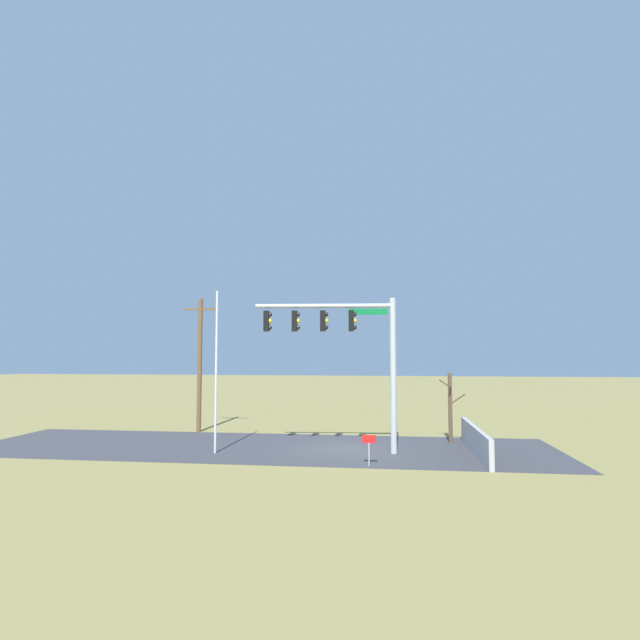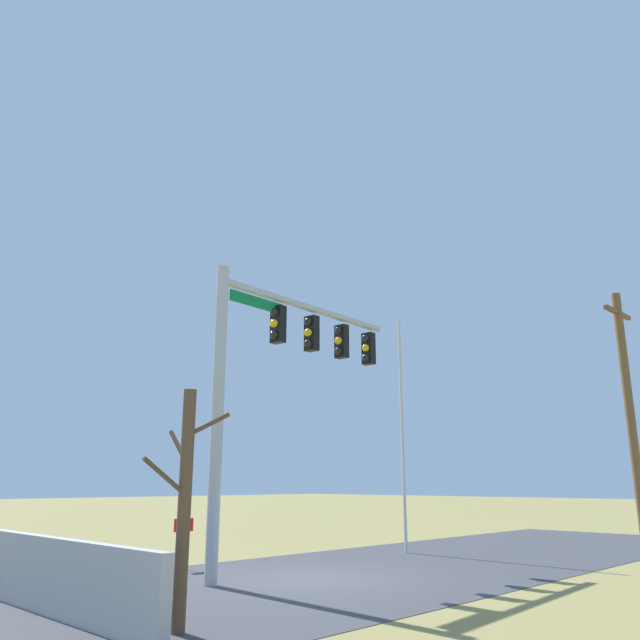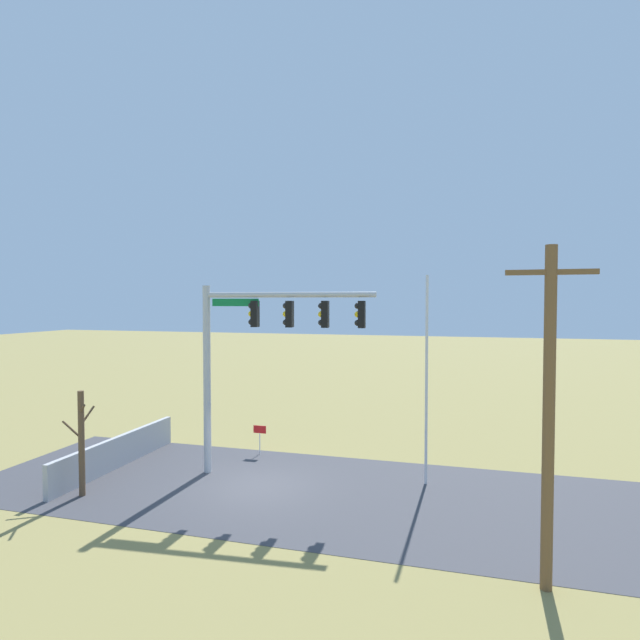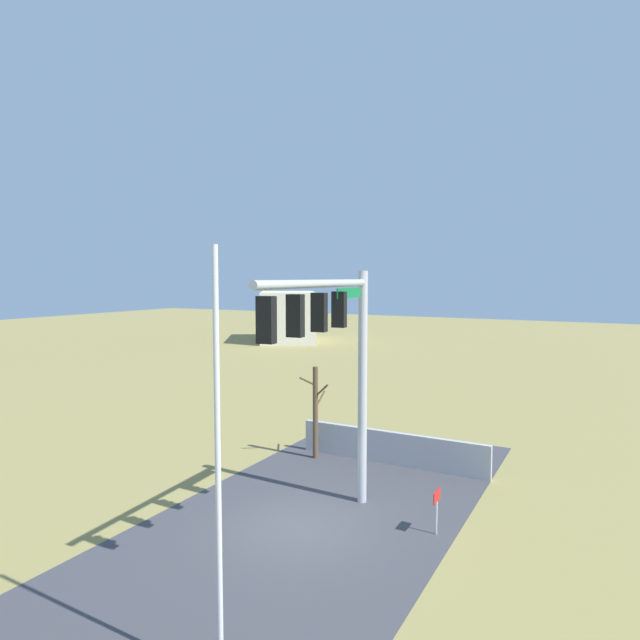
# 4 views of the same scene
# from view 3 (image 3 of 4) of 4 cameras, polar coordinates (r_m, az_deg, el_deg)

# --- Properties ---
(ground_plane) EXTENTS (160.00, 160.00, 0.00)m
(ground_plane) POSITION_cam_3_polar(r_m,az_deg,el_deg) (18.83, -7.12, -17.99)
(ground_plane) COLOR olive
(road_surface) EXTENTS (28.00, 8.00, 0.01)m
(road_surface) POSITION_cam_3_polar(r_m,az_deg,el_deg) (17.77, 5.59, -19.22)
(road_surface) COLOR #3D3D42
(road_surface) RESTS_ON ground_plane
(sidewalk_corner) EXTENTS (6.00, 6.00, 0.01)m
(sidewalk_corner) POSITION_cam_3_polar(r_m,az_deg,el_deg) (20.98, -14.97, -15.90)
(sidewalk_corner) COLOR #B7B5AD
(sidewalk_corner) RESTS_ON ground_plane
(retaining_fence) EXTENTS (0.20, 7.16, 1.21)m
(retaining_fence) POSITION_cam_3_polar(r_m,az_deg,el_deg) (21.88, -21.72, -13.58)
(retaining_fence) COLOR #A8A8AD
(retaining_fence) RESTS_ON ground_plane
(signal_mast) EXTENTS (6.46, 0.77, 7.05)m
(signal_mast) POSITION_cam_3_polar(r_m,az_deg,el_deg) (18.80, -6.95, -2.14)
(signal_mast) COLOR #B2B5BA
(signal_mast) RESTS_ON ground_plane
(flagpole) EXTENTS (0.10, 0.10, 7.39)m
(flagpole) POSITION_cam_3_polar(r_m,az_deg,el_deg) (18.37, 11.84, -6.61)
(flagpole) COLOR silver
(flagpole) RESTS_ON ground_plane
(utility_pole) EXTENTS (1.90, 0.26, 7.70)m
(utility_pole) POSITION_cam_3_polar(r_m,az_deg,el_deg) (12.52, 24.25, -9.36)
(utility_pole) COLOR brown
(utility_pole) RESTS_ON ground_plane
(bare_tree) EXTENTS (1.27, 1.02, 3.51)m
(bare_tree) POSITION_cam_3_polar(r_m,az_deg,el_deg) (19.03, -25.17, -12.23)
(bare_tree) COLOR brown
(bare_tree) RESTS_ON ground_plane
(open_sign) EXTENTS (0.56, 0.04, 1.22)m
(open_sign) POSITION_cam_3_polar(r_m,az_deg,el_deg) (22.12, -6.77, -12.46)
(open_sign) COLOR silver
(open_sign) RESTS_ON ground_plane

